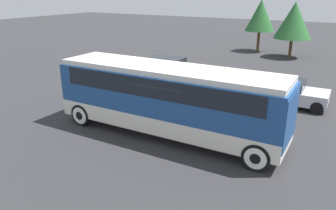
# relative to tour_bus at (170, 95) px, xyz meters

# --- Properties ---
(ground_plane) EXTENTS (120.00, 120.00, 0.00)m
(ground_plane) POSITION_rel_tour_bus_xyz_m (-0.10, 0.00, -1.83)
(ground_plane) COLOR #2D2D30
(tour_bus) EXTENTS (10.05, 2.52, 3.05)m
(tour_bus) POSITION_rel_tour_bus_xyz_m (0.00, 0.00, 0.00)
(tour_bus) COLOR silver
(tour_bus) RESTS_ON ground_plane
(parked_car_near) EXTENTS (4.58, 1.82, 1.52)m
(parked_car_near) POSITION_rel_tour_bus_xyz_m (-4.83, 8.33, -1.09)
(parked_car_near) COLOR black
(parked_car_near) RESTS_ON ground_plane
(parked_car_mid) EXTENTS (4.59, 1.97, 1.39)m
(parked_car_mid) POSITION_rel_tour_bus_xyz_m (3.37, 6.82, -1.13)
(parked_car_mid) COLOR #BCBCC1
(parked_car_mid) RESTS_ON ground_plane
(tree_left) EXTENTS (3.32, 3.32, 5.04)m
(tree_left) POSITION_rel_tour_bus_xyz_m (1.21, 20.74, 1.56)
(tree_left) COLOR brown
(tree_left) RESTS_ON ground_plane
(tree_center) EXTENTS (2.90, 2.90, 5.14)m
(tree_center) POSITION_rel_tour_bus_xyz_m (-2.30, 22.50, 1.75)
(tree_center) COLOR brown
(tree_center) RESTS_ON ground_plane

